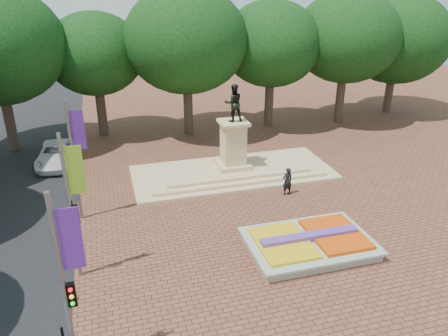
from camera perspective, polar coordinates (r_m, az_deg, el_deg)
The scene contains 8 objects.
ground at distance 24.26m, azimuth 6.76°, elevation -8.29°, with size 90.00×90.00×0.00m, color brown.
flower_bed at distance 22.93m, azimuth 11.13°, elevation -9.56°, with size 6.30×4.30×0.91m.
monument at distance 30.55m, azimuth 1.19°, elevation 0.74°, with size 14.00×6.00×6.40m.
tree_row_back at distance 38.88m, azimuth 0.21°, elevation 14.60°, with size 44.80×8.80×10.43m.
banner_poles at distance 19.78m, azimuth -19.26°, elevation -4.50°, with size 0.88×11.17×7.00m.
bollard_row at distance 21.39m, azimuth -19.77°, elevation -12.87°, with size 0.12×13.12×0.98m.
van at distance 34.58m, azimuth -20.97°, elevation 1.71°, with size 2.56×5.56×1.55m, color silver.
pedestrian at distance 27.95m, azimuth 8.27°, elevation -1.71°, with size 0.67×0.44×1.83m, color black.
Camera 1 is at (-8.32, -18.89, 12.75)m, focal length 35.00 mm.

